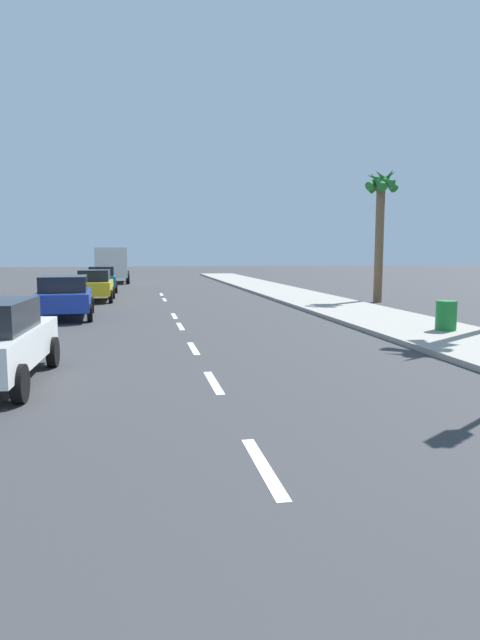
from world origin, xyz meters
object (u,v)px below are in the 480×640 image
(delivery_truck, at_px, (112,264))
(parked_car_blue, at_px, (65,295))
(parked_car_yellow, at_px, (95,285))
(parked_car_teal, at_px, (102,278))
(palm_tree_far, at_px, (381,203))
(trash_bin_far, at_px, (446,315))

(delivery_truck, bearing_deg, parked_car_blue, -92.65)
(parked_car_yellow, height_order, delivery_truck, delivery_truck)
(parked_car_teal, height_order, palm_tree_far, palm_tree_far)
(parked_car_blue, xyz_separation_m, trash_bin_far, (11.60, -6.45, -0.26))
(delivery_truck, bearing_deg, trash_bin_far, -71.01)
(parked_car_blue, xyz_separation_m, parked_car_teal, (0.49, 13.57, -0.00))
(parked_car_teal, bearing_deg, trash_bin_far, -64.17)
(parked_car_teal, xyz_separation_m, delivery_truck, (0.22, 10.03, 0.67))
(palm_tree_far, bearing_deg, parked_car_blue, -165.34)
(parked_car_blue, bearing_deg, palm_tree_far, 11.28)
(parked_car_yellow, relative_size, palm_tree_far, 0.59)
(palm_tree_far, bearing_deg, parked_car_teal, 144.34)
(parked_car_yellow, xyz_separation_m, parked_car_teal, (-0.09, 6.62, 0.00))
(parked_car_teal, distance_m, trash_bin_far, 22.90)
(palm_tree_far, bearing_deg, delivery_truck, 124.20)
(delivery_truck, bearing_deg, parked_car_yellow, -91.36)
(parked_car_blue, xyz_separation_m, parked_car_yellow, (0.58, 6.95, -0.01))
(delivery_truck, distance_m, trash_bin_far, 31.98)
(parked_car_teal, distance_m, palm_tree_far, 17.36)
(parked_car_teal, bearing_deg, parked_car_blue, -95.25)
(parked_car_teal, bearing_deg, delivery_truck, 85.55)
(trash_bin_far, bearing_deg, delivery_truck, 109.91)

